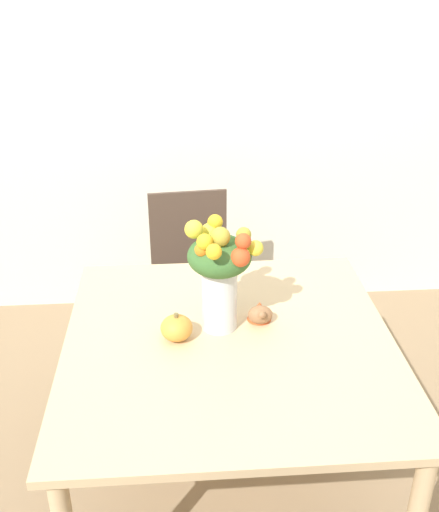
% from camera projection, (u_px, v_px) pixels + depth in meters
% --- Properties ---
extents(ground_plane, '(12.00, 12.00, 0.00)m').
position_uv_depth(ground_plane, '(228.00, 489.00, 2.46)').
color(ground_plane, '#8E7556').
extents(wall_back, '(8.00, 0.06, 2.70)m').
position_uv_depth(wall_back, '(205.00, 80.00, 3.22)').
color(wall_back, silver).
rests_on(wall_back, ground_plane).
extents(dining_table, '(1.17, 1.20, 0.74)m').
position_uv_depth(dining_table, '(229.00, 360.00, 2.16)').
color(dining_table, '#D1B284').
rests_on(dining_table, ground_plane).
extents(flower_vase, '(0.27, 0.28, 0.42)m').
position_uv_depth(flower_vase, '(220.00, 271.00, 2.09)').
color(flower_vase, silver).
rests_on(flower_vase, dining_table).
extents(pumpkin, '(0.11, 0.11, 0.10)m').
position_uv_depth(pumpkin, '(177.00, 328.00, 2.11)').
color(pumpkin, gold).
rests_on(pumpkin, dining_table).
extents(turkey_figurine, '(0.09, 0.12, 0.07)m').
position_uv_depth(turkey_figurine, '(260.00, 312.00, 2.22)').
color(turkey_figurine, '#936642').
rests_on(turkey_figurine, dining_table).
extents(dining_chair_near_window, '(0.45, 0.45, 0.90)m').
position_uv_depth(dining_chair_near_window, '(192.00, 279.00, 3.08)').
color(dining_chair_near_window, '#47382D').
rests_on(dining_chair_near_window, ground_plane).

